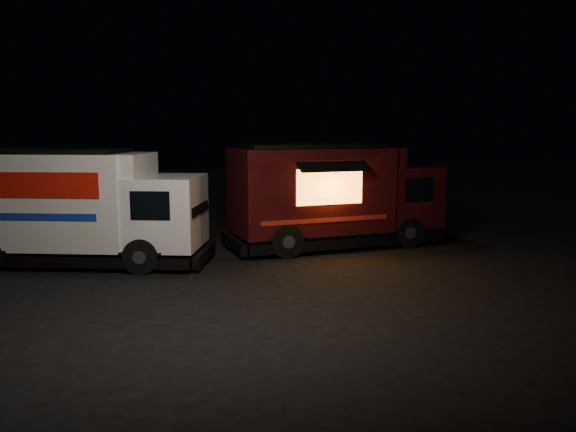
# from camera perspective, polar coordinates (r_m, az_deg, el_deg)

# --- Properties ---
(ground) EXTENTS (80.00, 80.00, 0.00)m
(ground) POSITION_cam_1_polar(r_m,az_deg,el_deg) (13.89, -6.54, -6.35)
(ground) COLOR black
(ground) RESTS_ON ground
(white_truck) EXTENTS (7.23, 4.35, 3.10)m
(white_truck) POSITION_cam_1_polar(r_m,az_deg,el_deg) (16.13, -20.24, 0.89)
(white_truck) COLOR white
(white_truck) RESTS_ON ground
(red_truck) EXTENTS (7.07, 3.25, 3.18)m
(red_truck) POSITION_cam_1_polar(r_m,az_deg,el_deg) (17.56, 4.91, 2.12)
(red_truck) COLOR #340E09
(red_truck) RESTS_ON ground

